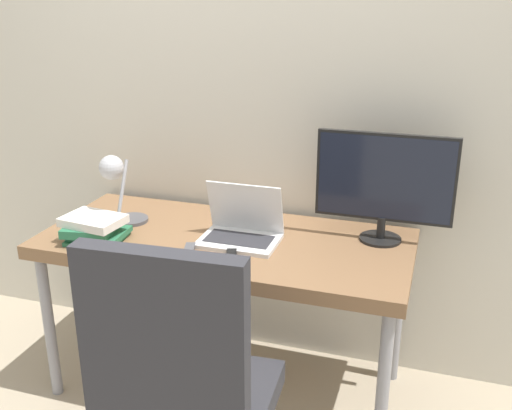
# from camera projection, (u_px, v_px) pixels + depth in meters

# --- Properties ---
(wall_back) EXTENTS (8.00, 0.05, 2.60)m
(wall_back) POSITION_uv_depth(u_px,v_px,m) (255.00, 100.00, 2.81)
(wall_back) COLOR beige
(wall_back) RESTS_ON ground_plane
(desk) EXTENTS (1.61, 0.72, 0.77)m
(desk) POSITION_uv_depth(u_px,v_px,m) (226.00, 251.00, 2.64)
(desk) COLOR brown
(desk) RESTS_ON ground_plane
(laptop) EXTENTS (0.33, 0.24, 0.25)m
(laptop) POSITION_uv_depth(u_px,v_px,m) (241.00, 229.00, 2.57)
(laptop) COLOR silver
(laptop) RESTS_ON desk
(monitor) EXTENTS (0.58, 0.18, 0.47)m
(monitor) POSITION_uv_depth(u_px,v_px,m) (385.00, 182.00, 2.50)
(monitor) COLOR black
(monitor) RESTS_ON desk
(desk_lamp) EXTENTS (0.16, 0.26, 0.35)m
(desk_lamp) POSITION_uv_depth(u_px,v_px,m) (117.00, 182.00, 2.63)
(desk_lamp) COLOR #4C4C51
(desk_lamp) RESTS_ON desk
(office_chair) EXTENTS (0.58, 0.57, 1.12)m
(office_chair) POSITION_uv_depth(u_px,v_px,m) (181.00, 385.00, 1.91)
(office_chair) COLOR black
(office_chair) RESTS_ON ground_plane
(book_stack) EXTENTS (0.27, 0.24, 0.11)m
(book_stack) POSITION_uv_depth(u_px,v_px,m) (94.00, 228.00, 2.56)
(book_stack) COLOR #286B47
(book_stack) RESTS_ON desk
(tv_remote) EXTENTS (0.08, 0.15, 0.02)m
(tv_remote) POSITION_uv_depth(u_px,v_px,m) (231.00, 258.00, 2.39)
(tv_remote) COLOR black
(tv_remote) RESTS_ON desk
(media_remote) EXTENTS (0.08, 0.17, 0.02)m
(media_remote) POSITION_uv_depth(u_px,v_px,m) (188.00, 253.00, 2.44)
(media_remote) COLOR #4C4C51
(media_remote) RESTS_ON desk
(game_controller) EXTENTS (0.13, 0.09, 0.04)m
(game_controller) POSITION_uv_depth(u_px,v_px,m) (94.00, 237.00, 2.57)
(game_controller) COLOR black
(game_controller) RESTS_ON desk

